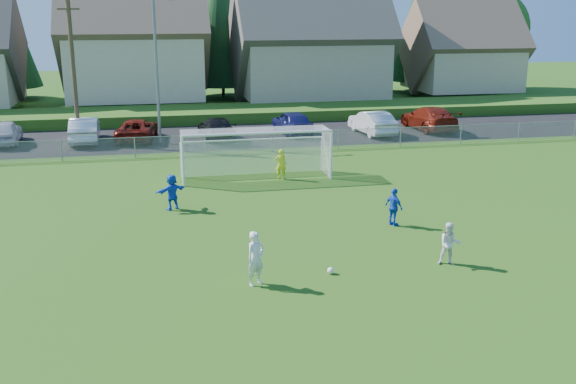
% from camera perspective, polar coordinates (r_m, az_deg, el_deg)
% --- Properties ---
extents(ground, '(160.00, 160.00, 0.00)m').
position_cam_1_polar(ground, '(19.24, 4.94, -10.26)').
color(ground, '#193D0C').
rests_on(ground, ground).
extents(asphalt_lot, '(60.00, 60.00, 0.00)m').
position_cam_1_polar(asphalt_lot, '(45.15, -5.07, 4.73)').
color(asphalt_lot, black).
rests_on(asphalt_lot, ground).
extents(grass_embankment, '(70.00, 6.00, 0.80)m').
position_cam_1_polar(grass_embankment, '(52.43, -6.07, 6.62)').
color(grass_embankment, '#1E420F').
rests_on(grass_embankment, ground).
extents(soccer_ball, '(0.22, 0.22, 0.22)m').
position_cam_1_polar(soccer_ball, '(21.88, 3.63, -6.66)').
color(soccer_ball, white).
rests_on(soccer_ball, ground).
extents(player_white_a, '(0.75, 0.68, 1.72)m').
position_cam_1_polar(player_white_a, '(20.77, -2.76, -5.64)').
color(player_white_a, silver).
rests_on(player_white_a, ground).
extents(player_white_b, '(0.83, 0.72, 1.46)m').
position_cam_1_polar(player_white_b, '(23.00, 13.53, -4.30)').
color(player_white_b, silver).
rests_on(player_white_b, ground).
extents(player_blue_a, '(0.70, 0.95, 1.50)m').
position_cam_1_polar(player_blue_a, '(26.67, 8.96, -1.27)').
color(player_blue_a, blue).
rests_on(player_blue_a, ground).
extents(player_blue_b, '(1.45, 1.11, 1.53)m').
position_cam_1_polar(player_blue_b, '(28.86, -9.79, 0.01)').
color(player_blue_b, blue).
rests_on(player_blue_b, ground).
extents(goalkeeper, '(0.62, 0.49, 1.52)m').
position_cam_1_polar(goalkeeper, '(33.56, -0.60, 2.38)').
color(goalkeeper, yellow).
rests_on(goalkeeper, ground).
extents(car_a, '(2.04, 4.59, 1.53)m').
position_cam_1_polar(car_a, '(45.85, -22.89, 4.71)').
color(car_a, '#BABBC2').
rests_on(car_a, ground).
extents(car_b, '(1.85, 4.93, 1.61)m').
position_cam_1_polar(car_b, '(44.74, -16.83, 5.07)').
color(car_b, silver).
rests_on(car_b, ground).
extents(car_c, '(2.86, 5.20, 1.38)m').
position_cam_1_polar(car_c, '(44.62, -12.68, 5.18)').
color(car_c, '#64130B').
rests_on(car_c, ground).
extents(car_d, '(2.27, 4.92, 1.39)m').
position_cam_1_polar(car_d, '(44.25, -6.08, 5.39)').
color(car_d, black).
rests_on(car_d, ground).
extents(car_e, '(2.37, 4.84, 1.59)m').
position_cam_1_polar(car_e, '(45.74, 0.37, 5.93)').
color(car_e, '#161A4F').
rests_on(car_e, ground).
extents(car_f, '(2.09, 4.91, 1.58)m').
position_cam_1_polar(car_f, '(46.02, 7.15, 5.86)').
color(car_f, silver).
rests_on(car_f, ground).
extents(car_g, '(2.52, 5.75, 1.64)m').
position_cam_1_polar(car_g, '(48.23, 11.86, 6.13)').
color(car_g, '#63160B').
rests_on(car_g, ground).
extents(soccer_goal, '(7.42, 1.90, 2.50)m').
position_cam_1_polar(soccer_goal, '(33.70, -2.80, 3.93)').
color(soccer_goal, white).
rests_on(soccer_goal, ground).
extents(chainlink_fence, '(52.06, 0.06, 1.20)m').
position_cam_1_polar(chainlink_fence, '(39.67, -4.14, 4.18)').
color(chainlink_fence, gray).
rests_on(chainlink_fence, ground).
extents(streetlight, '(1.38, 0.18, 9.00)m').
position_cam_1_polar(streetlight, '(42.73, -11.01, 10.45)').
color(streetlight, slate).
rests_on(streetlight, ground).
extents(utility_pole, '(1.60, 0.26, 10.00)m').
position_cam_1_polar(utility_pole, '(43.91, -17.77, 10.54)').
color(utility_pole, '#473321').
rests_on(utility_pole, ground).
extents(houses_row, '(53.90, 11.45, 13.27)m').
position_cam_1_polar(houses_row, '(59.48, -5.07, 14.39)').
color(houses_row, tan).
rests_on(houses_row, ground).
extents(tree_row, '(65.98, 12.36, 13.80)m').
position_cam_1_polar(tree_row, '(65.62, -6.57, 14.06)').
color(tree_row, '#382616').
rests_on(tree_row, ground).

